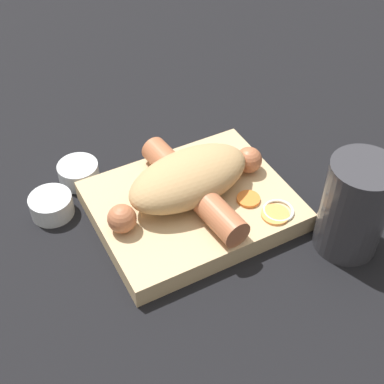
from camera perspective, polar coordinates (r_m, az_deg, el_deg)
ground_plane at (r=0.64m, az=0.00°, el=-2.29°), size 3.00×3.00×0.00m
food_tray at (r=0.63m, az=0.00°, el=-1.49°), size 0.22×0.18×0.03m
bread_roll at (r=0.61m, az=0.08°, el=1.67°), size 0.16×0.09×0.05m
sausage at (r=0.61m, az=-0.32°, el=0.47°), size 0.21×0.18×0.03m
pickled_veggies at (r=0.61m, az=8.19°, el=-1.76°), size 0.06×0.07×0.00m
condiment_cup_near at (r=0.69m, az=-11.97°, el=1.93°), size 0.05×0.05×0.03m
condiment_cup_far at (r=0.65m, az=-14.74°, el=-1.48°), size 0.05×0.05×0.03m
drink_glass at (r=0.59m, az=16.93°, el=-1.54°), size 0.07×0.07×0.11m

